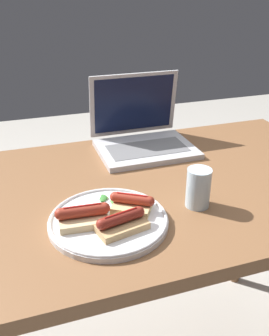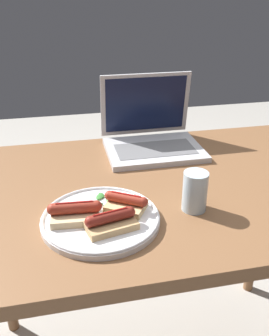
# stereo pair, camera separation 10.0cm
# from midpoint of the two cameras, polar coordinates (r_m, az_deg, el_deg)

# --- Properties ---
(desk) EXTENTS (1.20, 0.73, 0.78)m
(desk) POSITION_cam_midpoint_polar(r_m,az_deg,el_deg) (1.09, 6.66, -5.86)
(desk) COLOR brown
(desk) RESTS_ON ground_plane
(laptop) EXTENTS (0.31, 0.26, 0.23)m
(laptop) POSITION_cam_midpoint_polar(r_m,az_deg,el_deg) (1.25, 4.90, 4.79)
(laptop) COLOR #B7B7BC
(laptop) RESTS_ON desk
(plate) EXTENTS (0.28, 0.28, 0.02)m
(plate) POSITION_cam_midpoint_polar(r_m,az_deg,el_deg) (0.88, -1.95, -7.79)
(plate) COLOR silver
(plate) RESTS_ON desk
(sausage_toast_left) EXTENTS (0.12, 0.09, 0.04)m
(sausage_toast_left) POSITION_cam_midpoint_polar(r_m,az_deg,el_deg) (0.83, -0.23, -8.21)
(sausage_toast_left) COLOR tan
(sausage_toast_left) RESTS_ON plate
(sausage_toast_middle) EXTENTS (0.11, 0.11, 0.04)m
(sausage_toast_middle) POSITION_cam_midpoint_polar(r_m,az_deg,el_deg) (0.90, 1.89, -5.44)
(sausage_toast_middle) COLOR tan
(sausage_toast_middle) RESTS_ON plate
(sausage_toast_right) EXTENTS (0.13, 0.08, 0.05)m
(sausage_toast_right) POSITION_cam_midpoint_polar(r_m,az_deg,el_deg) (0.86, -5.79, -6.83)
(sausage_toast_right) COLOR #D6B784
(sausage_toast_right) RESTS_ON plate
(salad_pile) EXTENTS (0.04, 0.07, 0.01)m
(salad_pile) POSITION_cam_midpoint_polar(r_m,az_deg,el_deg) (0.94, -2.12, -4.74)
(salad_pile) COLOR #4C8E3D
(salad_pile) RESTS_ON plate
(drinking_glass) EXTENTS (0.06, 0.06, 0.10)m
(drinking_glass) POSITION_cam_midpoint_polar(r_m,az_deg,el_deg) (0.93, 12.25, -3.57)
(drinking_glass) COLOR silver
(drinking_glass) RESTS_ON desk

